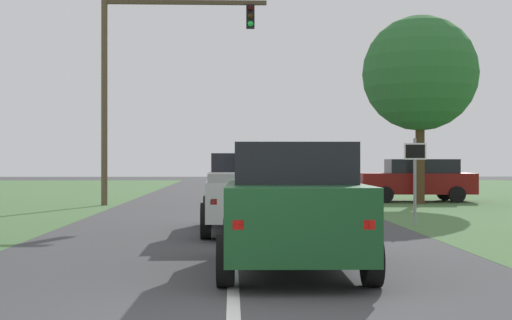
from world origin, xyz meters
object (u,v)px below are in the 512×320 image
object	(u,v)px
traffic_light	(143,64)
keep_moving_sign	(415,169)
oak_tree_right	(420,74)
crossing_suv_far	(417,179)
red_suv_near	(292,204)
pickup_truck_lead	(247,192)

from	to	relation	value
traffic_light	keep_moving_sign	xyz separation A→B (m)	(8.34, -8.97, -3.99)
oak_tree_right	crossing_suv_far	distance (m)	4.62
red_suv_near	traffic_light	world-z (taller)	traffic_light
traffic_light	oak_tree_right	size ratio (longest dim) A/B	1.13
pickup_truck_lead	traffic_light	bearing A→B (deg)	109.71
red_suv_near	keep_moving_sign	xyz separation A→B (m)	(3.95, 7.73, 0.45)
pickup_truck_lead	traffic_light	xyz separation A→B (m)	(-3.82, 10.66, 4.51)
traffic_light	crossing_suv_far	distance (m)	12.39
pickup_truck_lead	oak_tree_right	world-z (taller)	oak_tree_right
crossing_suv_far	keep_moving_sign	bearing A→B (deg)	-104.98
keep_moving_sign	crossing_suv_far	size ratio (longest dim) A/B	0.48
red_suv_near	pickup_truck_lead	size ratio (longest dim) A/B	0.88
red_suv_near	oak_tree_right	size ratio (longest dim) A/B	0.60
traffic_light	keep_moving_sign	world-z (taller)	traffic_light
pickup_truck_lead	crossing_suv_far	world-z (taller)	pickup_truck_lead
crossing_suv_far	pickup_truck_lead	bearing A→B (deg)	-120.31
oak_tree_right	red_suv_near	bearing A→B (deg)	-111.01
oak_tree_right	crossing_suv_far	xyz separation A→B (m)	(0.33, 1.68, -4.29)
traffic_light	oak_tree_right	xyz separation A→B (m)	(11.00, 0.49, -0.26)
red_suv_near	pickup_truck_lead	bearing A→B (deg)	95.45
keep_moving_sign	oak_tree_right	xyz separation A→B (m)	(2.65, 9.46, 3.74)
traffic_light	oak_tree_right	world-z (taller)	traffic_light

